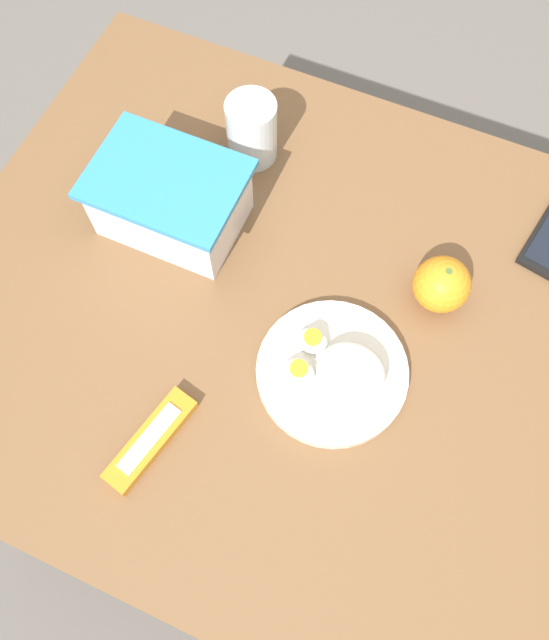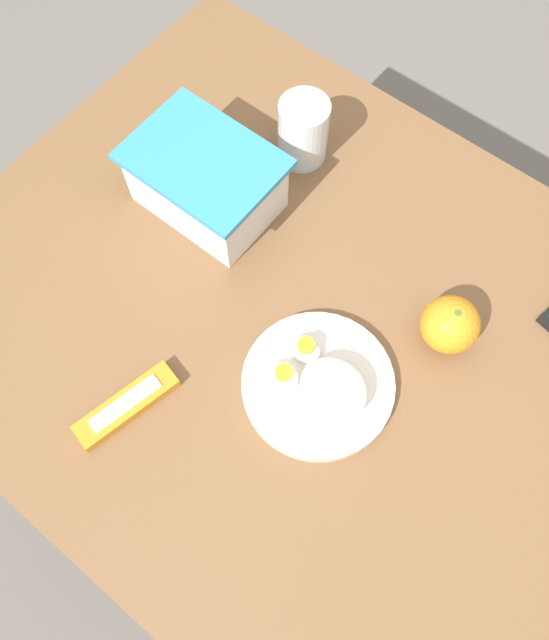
{
  "view_description": "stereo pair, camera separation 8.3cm",
  "coord_description": "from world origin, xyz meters",
  "px_view_note": "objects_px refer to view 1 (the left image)",
  "views": [
    {
      "loc": [
        0.03,
        -0.33,
        1.51
      ],
      "look_at": [
        -0.1,
        -0.03,
        0.74
      ],
      "focal_mm": 35.0,
      "sensor_mm": 36.0,
      "label": 1
    },
    {
      "loc": [
        0.11,
        -0.29,
        1.51
      ],
      "look_at": [
        -0.1,
        -0.03,
        0.74
      ],
      "focal_mm": 35.0,
      "sensor_mm": 36.0,
      "label": 2
    }
  ],
  "objects_px": {
    "rice_plate": "(336,371)",
    "candy_bar": "(151,440)",
    "orange_fruit": "(442,284)",
    "food_container": "(171,202)",
    "drinking_glass": "(252,130)"
  },
  "relations": [
    {
      "from": "food_container",
      "to": "drinking_glass",
      "type": "distance_m",
      "value": 0.17
    },
    {
      "from": "orange_fruit",
      "to": "candy_bar",
      "type": "relative_size",
      "value": 0.53
    },
    {
      "from": "orange_fruit",
      "to": "food_container",
      "type": "bearing_deg",
      "value": -175.17
    },
    {
      "from": "rice_plate",
      "to": "candy_bar",
      "type": "height_order",
      "value": "rice_plate"
    },
    {
      "from": "drinking_glass",
      "to": "orange_fruit",
      "type": "bearing_deg",
      "value": -20.16
    },
    {
      "from": "rice_plate",
      "to": "drinking_glass",
      "type": "height_order",
      "value": "drinking_glass"
    },
    {
      "from": "food_container",
      "to": "drinking_glass",
      "type": "relative_size",
      "value": 1.98
    },
    {
      "from": "rice_plate",
      "to": "food_container",
      "type": "bearing_deg",
      "value": 156.65
    },
    {
      "from": "candy_bar",
      "to": "drinking_glass",
      "type": "bearing_deg",
      "value": 98.4
    },
    {
      "from": "food_container",
      "to": "rice_plate",
      "type": "height_order",
      "value": "food_container"
    },
    {
      "from": "food_container",
      "to": "candy_bar",
      "type": "xyz_separation_m",
      "value": [
        0.12,
        -0.31,
        -0.04
      ]
    },
    {
      "from": "drinking_glass",
      "to": "food_container",
      "type": "bearing_deg",
      "value": -109.07
    },
    {
      "from": "orange_fruit",
      "to": "rice_plate",
      "type": "bearing_deg",
      "value": -117.78
    },
    {
      "from": "orange_fruit",
      "to": "rice_plate",
      "type": "distance_m",
      "value": 0.19
    },
    {
      "from": "rice_plate",
      "to": "candy_bar",
      "type": "distance_m",
      "value": 0.25
    }
  ]
}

